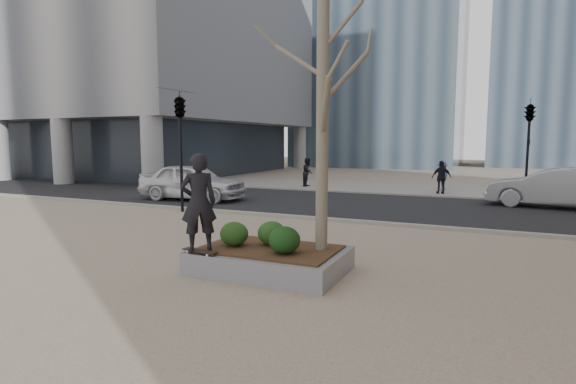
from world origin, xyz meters
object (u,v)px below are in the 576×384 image
at_px(planter, 270,260).
at_px(skateboard, 200,252).
at_px(police_car, 192,182).
at_px(skateboarder, 199,202).

relative_size(planter, skateboard, 3.85).
bearing_deg(planter, police_car, 133.85).
distance_m(skateboarder, police_car, 11.66).
relative_size(skateboard, skateboarder, 0.41).
height_order(skateboard, skateboarder, skateboarder).
height_order(planter, skateboard, skateboard).
bearing_deg(planter, skateboard, -141.34).
relative_size(skateboard, police_car, 0.16).
relative_size(planter, skateboarder, 1.58).
bearing_deg(skateboarder, police_car, -95.11).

